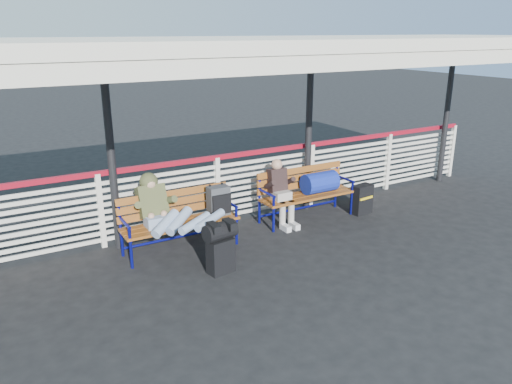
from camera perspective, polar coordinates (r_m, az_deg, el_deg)
ground at (r=7.35m, az=2.24°, el=-8.32°), size 60.00×60.00×0.00m
fence at (r=8.65m, az=-4.44°, el=0.48°), size 12.08×0.08×1.24m
canopy at (r=7.34m, az=-1.23°, el=16.30°), size 12.60×3.60×3.16m
luggage_stack at (r=6.99m, az=-4.09°, el=-6.11°), size 0.49×0.32×0.76m
bench_left at (r=7.79m, az=-7.40°, el=-2.11°), size 1.80×0.56×0.94m
bench_right at (r=9.01m, az=6.56°, el=0.79°), size 1.80×0.56×0.92m
traveler_man at (r=7.34m, az=-8.93°, el=-2.80°), size 0.94×1.64×0.77m
companion_person at (r=8.63m, az=2.86°, el=0.03°), size 0.32×0.66×1.15m
suitcase_side at (r=9.45m, az=12.00°, el=-0.81°), size 0.42×0.28×0.55m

